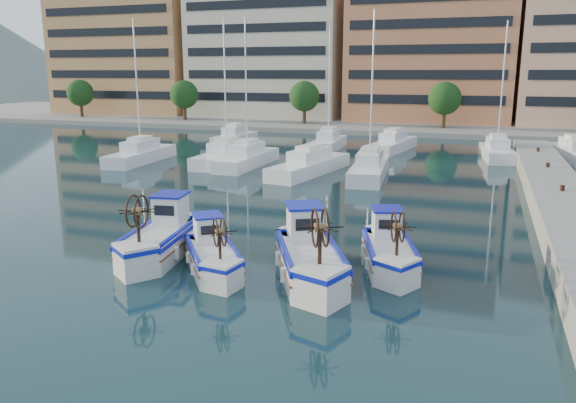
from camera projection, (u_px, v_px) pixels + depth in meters
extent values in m
plane|color=#183A3F|center=(229.00, 270.00, 21.46)|extent=(300.00, 300.00, 0.00)
cube|color=gray|center=(422.00, 121.00, 83.01)|extent=(180.00, 40.00, 0.60)
cube|color=tan|center=(132.00, 40.00, 93.80)|extent=(24.00, 14.00, 24.00)
cube|color=black|center=(106.00, 37.00, 87.37)|extent=(22.08, 0.12, 21.60)
cube|color=beige|center=(271.00, 47.00, 86.11)|extent=(23.00, 14.00, 21.00)
cube|color=black|center=(254.00, 45.00, 79.68)|extent=(21.16, 0.12, 18.90)
cube|color=#C5764C|center=(433.00, 29.00, 77.95)|extent=(22.00, 14.00, 25.00)
cube|color=black|center=(427.00, 26.00, 71.51)|extent=(20.24, 0.12, 22.50)
cylinder|color=#3F2B19|center=(82.00, 111.00, 86.38)|extent=(0.50, 0.50, 3.00)
sphere|color=#1D4719|center=(80.00, 93.00, 85.77)|extent=(4.00, 4.00, 4.00)
cylinder|color=#3F2B19|center=(185.00, 114.00, 80.60)|extent=(0.50, 0.50, 3.00)
sphere|color=#1D4719|center=(184.00, 94.00, 79.99)|extent=(4.00, 4.00, 4.00)
cylinder|color=#3F2B19|center=(304.00, 117.00, 74.82)|extent=(0.50, 0.50, 3.00)
sphere|color=#1D4719|center=(304.00, 96.00, 74.21)|extent=(4.00, 4.00, 4.00)
cylinder|color=#3F2B19|center=(443.00, 121.00, 69.04)|extent=(0.50, 0.50, 3.00)
sphere|color=#1D4719|center=(445.00, 98.00, 68.43)|extent=(4.00, 4.00, 4.00)
cube|color=white|center=(141.00, 156.00, 46.92)|extent=(2.86, 8.86, 1.00)
cylinder|color=silver|center=(137.00, 89.00, 45.67)|extent=(0.12, 0.12, 11.00)
cube|color=white|center=(227.00, 157.00, 46.33)|extent=(2.30, 9.44, 1.00)
cylinder|color=silver|center=(225.00, 89.00, 45.09)|extent=(0.12, 0.12, 11.00)
cube|color=white|center=(247.00, 160.00, 44.84)|extent=(2.21, 8.78, 1.00)
cylinder|color=silver|center=(246.00, 90.00, 43.60)|extent=(0.12, 0.12, 11.00)
cube|color=white|center=(310.00, 167.00, 41.52)|extent=(3.85, 10.03, 1.00)
cube|color=white|center=(369.00, 170.00, 40.09)|extent=(3.08, 9.21, 1.00)
cylinder|color=silver|center=(372.00, 92.00, 38.84)|extent=(0.12, 0.12, 11.00)
cube|color=white|center=(235.00, 139.00, 58.62)|extent=(2.22, 7.33, 1.00)
cube|color=white|center=(328.00, 144.00, 54.55)|extent=(2.62, 8.04, 1.00)
cylinder|color=silver|center=(329.00, 87.00, 53.31)|extent=(0.12, 0.12, 11.00)
cube|color=white|center=(393.00, 146.00, 53.53)|extent=(3.52, 9.27, 1.00)
cube|color=white|center=(497.00, 153.00, 48.55)|extent=(3.09, 7.94, 1.00)
cylinder|color=silver|center=(502.00, 89.00, 47.30)|extent=(0.12, 0.12, 11.00)
cube|color=white|center=(574.00, 154.00, 47.87)|extent=(3.55, 9.12, 1.00)
cube|color=silver|center=(160.00, 244.00, 22.85)|extent=(2.60, 4.71, 1.12)
cube|color=#0D18B3|center=(160.00, 234.00, 22.76)|extent=(2.68, 4.85, 0.17)
cube|color=blue|center=(160.00, 235.00, 22.77)|extent=(2.11, 4.20, 0.06)
cube|color=white|center=(171.00, 209.00, 23.82)|extent=(1.37, 1.55, 1.17)
cube|color=#0D18B3|center=(170.00, 194.00, 23.67)|extent=(1.56, 1.73, 0.09)
cylinder|color=#331E14|center=(138.00, 229.00, 20.75)|extent=(0.13, 0.13, 1.23)
cylinder|color=brown|center=(137.00, 211.00, 20.60)|extent=(0.38, 0.35, 0.30)
torus|color=#331E14|center=(133.00, 211.00, 20.63)|extent=(0.27, 1.24, 1.24)
torus|color=#331E14|center=(141.00, 211.00, 20.57)|extent=(0.27, 1.24, 1.24)
cube|color=silver|center=(213.00, 260.00, 21.18)|extent=(3.49, 3.93, 0.93)
cube|color=#0D18B3|center=(213.00, 251.00, 21.10)|extent=(3.59, 4.05, 0.14)
cube|color=blue|center=(213.00, 252.00, 21.12)|extent=(2.98, 3.43, 0.05)
cube|color=white|center=(208.00, 228.00, 21.96)|extent=(1.47, 1.50, 0.97)
cube|color=#0D18B3|center=(207.00, 215.00, 21.84)|extent=(1.65, 1.69, 0.07)
cylinder|color=#331E14|center=(220.00, 247.00, 19.48)|extent=(0.11, 0.11, 1.03)
cylinder|color=brown|center=(220.00, 232.00, 19.36)|extent=(0.37, 0.37, 0.25)
torus|color=#331E14|center=(216.00, 233.00, 19.32)|extent=(0.66, 0.87, 1.03)
torus|color=#331E14|center=(223.00, 232.00, 19.40)|extent=(0.66, 0.87, 1.03)
cube|color=silver|center=(310.00, 264.00, 20.40)|extent=(3.85, 5.07, 1.17)
cube|color=#0D18B3|center=(310.00, 252.00, 20.30)|extent=(3.97, 5.22, 0.18)
cube|color=blue|center=(310.00, 254.00, 20.32)|extent=(3.25, 4.46, 0.07)
cube|color=white|center=(305.00, 222.00, 21.42)|extent=(1.73, 1.84, 1.22)
cube|color=#0D18B3|center=(305.00, 205.00, 21.27)|extent=(1.96, 2.06, 0.09)
cylinder|color=#331E14|center=(320.00, 248.00, 18.19)|extent=(0.13, 0.13, 1.29)
cylinder|color=brown|center=(320.00, 228.00, 18.04)|extent=(0.46, 0.44, 0.31)
torus|color=#331E14|center=(315.00, 228.00, 18.02)|extent=(0.64, 1.20, 1.30)
torus|color=#331E14|center=(325.00, 228.00, 18.06)|extent=(0.64, 1.20, 1.30)
cube|color=silver|center=(389.00, 256.00, 21.54)|extent=(2.79, 4.29, 0.99)
cube|color=#0D18B3|center=(390.00, 246.00, 21.45)|extent=(2.87, 4.42, 0.15)
cube|color=blue|center=(389.00, 248.00, 21.47)|extent=(2.31, 3.80, 0.06)
cube|color=white|center=(386.00, 223.00, 22.41)|extent=(1.35, 1.48, 1.04)
cube|color=#0D18B3|center=(387.00, 209.00, 22.28)|extent=(1.53, 1.65, 0.08)
cylinder|color=#331E14|center=(397.00, 243.00, 19.65)|extent=(0.11, 0.11, 1.09)
cylinder|color=brown|center=(398.00, 227.00, 19.52)|extent=(0.37, 0.34, 0.26)
torus|color=#331E14|center=(394.00, 227.00, 19.52)|extent=(0.39, 1.07, 1.10)
torus|color=#331E14|center=(402.00, 227.00, 19.51)|extent=(0.39, 1.07, 1.10)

